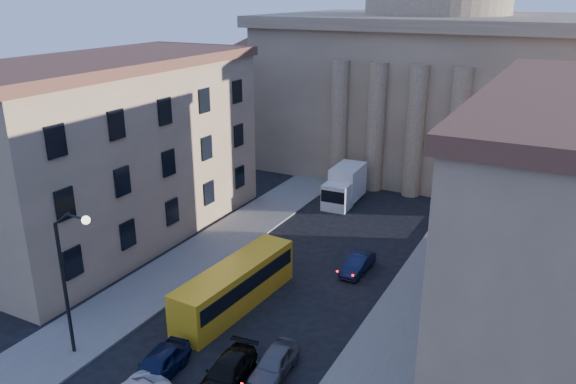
# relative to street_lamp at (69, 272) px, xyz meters

# --- Properties ---
(sidewalk_left) EXTENTS (5.00, 60.00, 0.15)m
(sidewalk_left) POSITION_rel_street_lamp_xyz_m (-1.53, 10.00, -5.21)
(sidewalk_left) COLOR #605D58
(sidewalk_left) RESTS_ON ground
(sidewalk_right) EXTENTS (5.00, 60.00, 0.15)m
(sidewalk_right) POSITION_rel_street_lamp_xyz_m (15.47, 10.00, -5.21)
(sidewalk_right) COLOR #605D58
(sidewalk_right) RESTS_ON ground
(church) EXTENTS (68.02, 28.76, 36.60)m
(church) POSITION_rel_street_lamp_xyz_m (6.97, 47.47, 6.59)
(church) COLOR #776249
(church) RESTS_ON ground
(building_left) EXTENTS (11.60, 26.60, 14.70)m
(building_left) POSITION_rel_street_lamp_xyz_m (-10.03, 14.00, 2.14)
(building_left) COLOR tan
(building_left) RESTS_ON ground
(street_lamp) EXTENTS (2.62, 0.44, 8.83)m
(street_lamp) POSITION_rel_street_lamp_xyz_m (0.00, 0.00, 0.00)
(street_lamp) COLOR black
(street_lamp) RESTS_ON ground
(car_left_near) EXTENTS (2.30, 4.62, 1.51)m
(car_left_near) POSITION_rel_street_lamp_xyz_m (5.14, 0.58, -4.53)
(car_left_near) COLOR #0E1633
(car_left_near) RESTS_ON ground
(car_right_mid) EXTENTS (2.39, 4.86, 1.36)m
(car_right_mid) POSITION_rel_street_lamp_xyz_m (8.64, 1.78, -4.61)
(car_right_mid) COLOR black
(car_right_mid) RESTS_ON ground
(car_right_far) EXTENTS (2.03, 4.27, 1.41)m
(car_right_far) POSITION_rel_street_lamp_xyz_m (10.45, 3.57, -4.58)
(car_right_far) COLOR #4F4E54
(car_right_far) RESTS_ON ground
(car_right_distant) EXTENTS (1.52, 3.98, 1.29)m
(car_right_distant) POSITION_rel_street_lamp_xyz_m (10.19, 16.67, -4.64)
(car_right_distant) COLOR #0E1533
(car_right_distant) RESTS_ON ground
(city_bus) EXTENTS (3.08, 10.48, 2.91)m
(city_bus) POSITION_rel_street_lamp_xyz_m (4.86, 8.57, -3.72)
(city_bus) COLOR gold
(city_bus) RESTS_ON ground
(box_truck) EXTENTS (2.67, 6.33, 3.43)m
(box_truck) POSITION_rel_street_lamp_xyz_m (3.81, 29.76, -3.66)
(box_truck) COLOR silver
(box_truck) RESTS_ON ground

